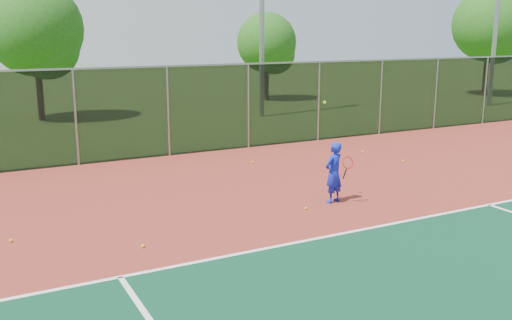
{
  "coord_description": "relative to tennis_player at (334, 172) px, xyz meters",
  "views": [
    {
      "loc": [
        -9.13,
        -6.11,
        4.13
      ],
      "look_at": [
        -3.34,
        5.0,
        1.3
      ],
      "focal_mm": 40.0,
      "sensor_mm": 36.0,
      "label": 1
    }
  ],
  "objects": [
    {
      "name": "tree_back_left",
      "position": [
        -4.43,
        17.34,
        3.28
      ],
      "size": [
        4.41,
        4.41,
        6.47
      ],
      "color": "#362413",
      "rests_on": "ground"
    },
    {
      "name": "practice_ball_2",
      "position": [
        -7.29,
        0.71,
        -0.72
      ],
      "size": [
        0.07,
        0.07,
        0.07
      ],
      "primitive_type": "sphere",
      "color": "#CDD318",
      "rests_on": "court_apron"
    },
    {
      "name": "fence_back",
      "position": [
        1.21,
        7.03,
        0.79
      ],
      "size": [
        30.0,
        0.06,
        3.03
      ],
      "color": "black",
      "rests_on": "court_apron"
    },
    {
      "name": "tree_back_mid",
      "position": [
        8.95,
        19.63,
        2.53
      ],
      "size": [
        3.59,
        3.59,
        5.28
      ],
      "color": "#362413",
      "rests_on": "ground"
    },
    {
      "name": "practice_ball_4",
      "position": [
        -5.04,
        -0.81,
        -0.72
      ],
      "size": [
        0.07,
        0.07,
        0.07
      ],
      "primitive_type": "sphere",
      "color": "#CDD318",
      "rests_on": "court_apron"
    },
    {
      "name": "tennis_player",
      "position": [
        0.0,
        0.0,
        0.0
      ],
      "size": [
        0.64,
        0.67,
        2.5
      ],
      "color": "#1423C1",
      "rests_on": "court_apron"
    },
    {
      "name": "practice_ball_6",
      "position": [
        -0.93,
        -0.22,
        -0.72
      ],
      "size": [
        0.07,
        0.07,
        0.07
      ],
      "primitive_type": "sphere",
      "color": "#CDD318",
      "rests_on": "court_apron"
    },
    {
      "name": "practice_ball_8",
      "position": [
        4.31,
        4.36,
        -0.72
      ],
      "size": [
        0.07,
        0.07,
        0.07
      ],
      "primitive_type": "sphere",
      "color": "#CDD318",
      "rests_on": "court_apron"
    },
    {
      "name": "practice_ball_0",
      "position": [
        4.57,
        2.6,
        -0.72
      ],
      "size": [
        0.07,
        0.07,
        0.07
      ],
      "primitive_type": "sphere",
      "color": "#CDD318",
      "rests_on": "court_apron"
    },
    {
      "name": "court_apron",
      "position": [
        1.21,
        -2.97,
        -0.77
      ],
      "size": [
        30.0,
        20.0,
        0.02
      ],
      "primitive_type": "cube",
      "color": "maroon",
      "rests_on": "ground"
    },
    {
      "name": "practice_ball_3",
      "position": [
        0.19,
        4.69,
        -0.72
      ],
      "size": [
        0.07,
        0.07,
        0.07
      ],
      "primitive_type": "sphere",
      "color": "#CDD318",
      "rests_on": "court_apron"
    },
    {
      "name": "tree_back_right",
      "position": [
        22.8,
        15.16,
        3.58
      ],
      "size": [
        4.72,
        4.72,
        6.94
      ],
      "color": "#362413",
      "rests_on": "ground"
    }
  ]
}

